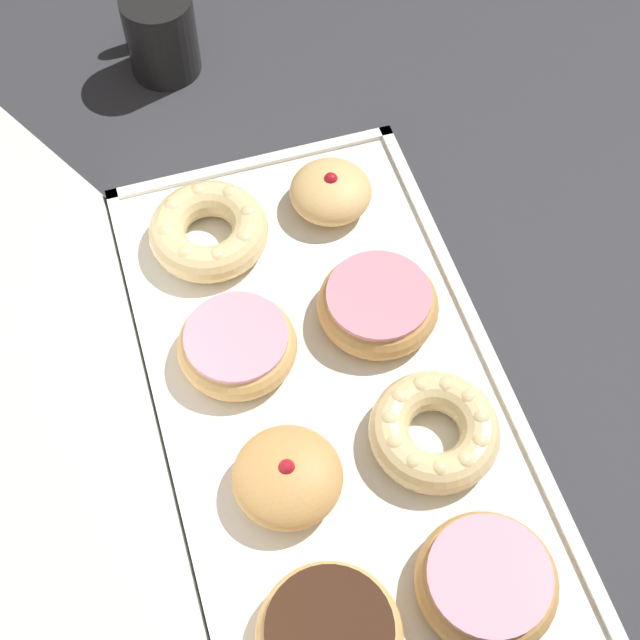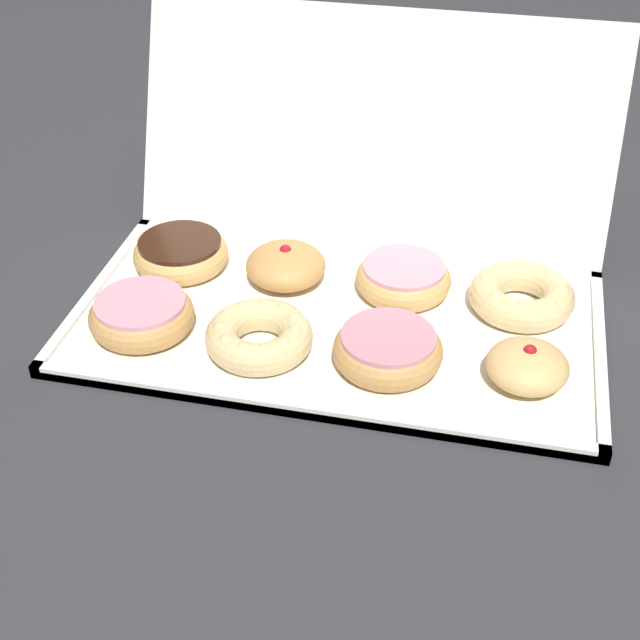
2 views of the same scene
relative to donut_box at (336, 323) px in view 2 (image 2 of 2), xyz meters
name	(u,v)px [view 2 (image 2 of 2)]	position (x,y,z in m)	size (l,w,h in m)	color
ground_plane	(336,327)	(0.00, 0.00, -0.01)	(3.00, 3.00, 0.00)	#333338
donut_box	(336,323)	(0.00, 0.00, 0.00)	(0.57, 0.31, 0.01)	white
box_lid_open	(373,133)	(0.00, 0.21, 0.13)	(0.57, 0.29, 0.01)	white
pink_frosted_donut_0	(142,315)	(-0.20, -0.06, 0.02)	(0.11, 0.11, 0.04)	tan
cruller_donut_1	(259,335)	(-0.07, -0.07, 0.02)	(0.11, 0.11, 0.04)	#EACC8C
pink_frosted_donut_2	(388,349)	(0.07, -0.06, 0.02)	(0.11, 0.11, 0.04)	tan
jelly_filled_donut_3	(527,366)	(0.21, -0.06, 0.03)	(0.08, 0.08, 0.05)	#E5B770
chocolate_frosted_donut_4	(181,253)	(-0.20, 0.07, 0.02)	(0.11, 0.11, 0.04)	tan
jelly_filled_donut_5	(286,265)	(-0.07, 0.06, 0.03)	(0.09, 0.09, 0.05)	tan
pink_frosted_donut_6	(403,278)	(0.06, 0.07, 0.02)	(0.11, 0.11, 0.04)	tan
cruller_donut_7	(522,295)	(0.20, 0.06, 0.02)	(0.12, 0.12, 0.04)	#EACC8C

